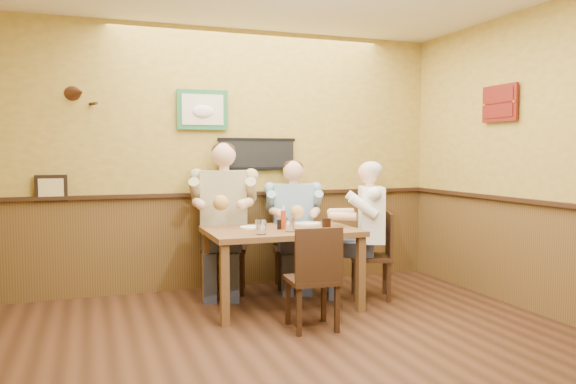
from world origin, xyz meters
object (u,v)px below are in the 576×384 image
at_px(water_glass_left, 261,227).
at_px(water_glass_mid, 290,225).
at_px(cola_tumbler, 326,224).
at_px(salt_shaker, 258,225).
at_px(chair_back_right, 293,248).
at_px(diner_tan_shirt, 224,225).
at_px(chair_near_side, 312,277).
at_px(chair_back_left, 225,246).
at_px(diner_white_elder, 371,237).
at_px(diner_blue_polo, 293,231).
at_px(dining_table, 281,238).
at_px(pepper_shaker, 279,225).
at_px(hot_sauce_bottle, 283,219).
at_px(chair_right_end, 371,255).

relative_size(water_glass_left, water_glass_mid, 1.00).
relative_size(cola_tumbler, salt_shaker, 1.13).
xyz_separation_m(chair_back_right, diner_tan_shirt, (-0.75, 0.04, 0.27)).
height_order(chair_near_side, water_glass_left, water_glass_left).
bearing_deg(chair_back_left, diner_tan_shirt, 0.00).
distance_m(water_glass_left, salt_shaker, 0.24).
distance_m(chair_near_side, diner_white_elder, 1.21).
bearing_deg(water_glass_mid, diner_blue_polo, 68.44).
height_order(dining_table, chair_back_right, chair_back_right).
distance_m(chair_back_left, chair_near_side, 1.51).
xyz_separation_m(dining_table, pepper_shaker, (-0.03, -0.03, 0.14)).
bearing_deg(salt_shaker, water_glass_left, -99.23).
bearing_deg(diner_blue_polo, diner_tan_shirt, -168.75).
distance_m(dining_table, pepper_shaker, 0.15).
xyz_separation_m(chair_back_left, salt_shaker, (0.13, -0.79, 0.31)).
bearing_deg(hot_sauce_bottle, water_glass_mid, -88.16).
bearing_deg(hot_sauce_bottle, chair_back_left, 115.80).
bearing_deg(hot_sauce_bottle, salt_shaker, -177.74).
bearing_deg(water_glass_left, chair_back_right, 56.42).
distance_m(chair_back_left, pepper_shaker, 0.90).
xyz_separation_m(diner_blue_polo, salt_shaker, (-0.62, -0.76, 0.18)).
xyz_separation_m(dining_table, chair_right_end, (0.97, 0.03, -0.22)).
bearing_deg(water_glass_mid, diner_white_elder, 14.45).
bearing_deg(water_glass_mid, dining_table, 93.19).
bearing_deg(water_glass_left, dining_table, 45.39).
relative_size(chair_back_right, salt_shaker, 8.81).
relative_size(salt_shaker, pepper_shaker, 1.08).
height_order(diner_blue_polo, water_glass_mid, diner_blue_polo).
distance_m(dining_table, chair_back_right, 0.83).
distance_m(hot_sauce_bottle, salt_shaker, 0.26).
xyz_separation_m(water_glass_left, cola_tumbler, (0.64, 0.05, -0.01)).
bearing_deg(salt_shaker, diner_blue_polo, 50.56).
xyz_separation_m(dining_table, chair_back_left, (-0.37, 0.75, -0.16)).
relative_size(chair_back_left, cola_tumbler, 8.88).
distance_m(diner_blue_polo, pepper_shaker, 0.87).
bearing_deg(chair_right_end, diner_tan_shirt, -96.15).
distance_m(chair_right_end, salt_shaker, 1.27).
distance_m(diner_white_elder, hot_sauce_bottle, 0.99).
bearing_deg(cola_tumbler, hot_sauce_bottle, 150.14).
height_order(chair_right_end, chair_near_side, chair_near_side).
bearing_deg(chair_right_end, pepper_shaker, -64.38).
bearing_deg(chair_right_end, chair_back_right, -117.03).
relative_size(chair_near_side, hot_sauce_bottle, 4.37).
height_order(chair_near_side, cola_tumbler, chair_near_side).
relative_size(chair_right_end, diner_white_elder, 0.70).
height_order(diner_blue_polo, cola_tumbler, diner_blue_polo).
distance_m(dining_table, water_glass_mid, 0.27).
bearing_deg(chair_back_right, chair_back_left, -168.75).
bearing_deg(pepper_shaker, diner_blue_polo, 61.03).
relative_size(chair_back_left, water_glass_left, 7.49).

